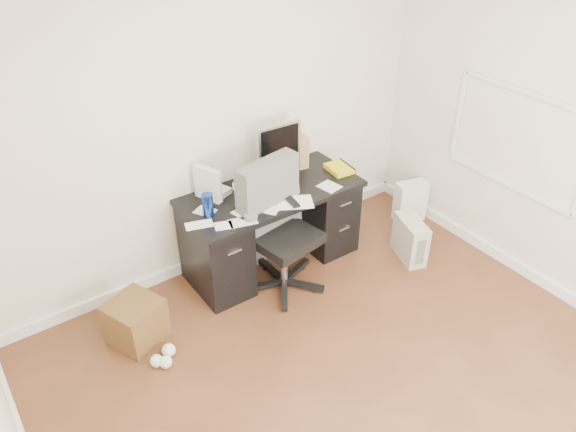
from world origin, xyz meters
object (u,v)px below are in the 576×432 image
desk (272,225)px  pc_tower (410,239)px  office_chair (284,231)px  keyboard (265,199)px  lcd_monitor (279,151)px  wicker_basket (136,321)px

desk → pc_tower: 1.25m
office_chair → pc_tower: (1.15, -0.33, -0.37)m
office_chair → keyboard: bearing=89.2°
lcd_monitor → pc_tower: lcd_monitor is taller
lcd_monitor → office_chair: lcd_monitor is taller
lcd_monitor → keyboard: size_ratio=1.03×
lcd_monitor → office_chair: 0.69m
wicker_basket → office_chair: bearing=-5.9°
desk → wicker_basket: bearing=-172.2°
keyboard → wicker_basket: 1.36m
pc_tower → wicker_basket: (-2.40, 0.46, -0.02)m
keyboard → office_chair: bearing=-84.8°
lcd_monitor → pc_tower: (0.88, -0.78, -0.81)m
desk → lcd_monitor: lcd_monitor is taller
desk → pc_tower: size_ratio=3.88×
lcd_monitor → office_chair: size_ratio=0.45×
office_chair → wicker_basket: office_chair is taller
desk → office_chair: size_ratio=1.34×
desk → keyboard: (-0.13, -0.10, 0.36)m
keyboard → office_chair: office_chair is taller
lcd_monitor → keyboard: 0.46m
lcd_monitor → office_chair: bearing=-117.4°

